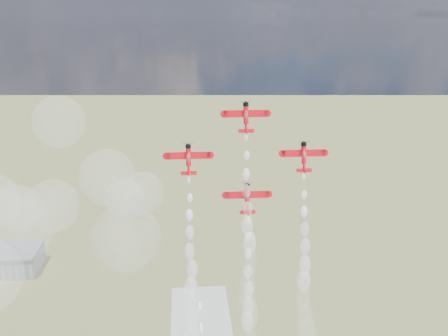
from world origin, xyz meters
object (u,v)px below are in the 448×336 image
object	(u,v)px
plane_lead	(246,117)
plane_right	(304,156)
plane_left	(188,159)
plane_slot	(247,198)

from	to	relation	value
plane_lead	plane_right	distance (m)	18.75
plane_lead	plane_right	world-z (taller)	plane_lead
plane_lead	plane_left	distance (m)	18.75
plane_slot	plane_left	bearing A→B (deg)	171.04
plane_right	plane_slot	size ratio (longest dim) A/B	1.00
plane_right	plane_slot	world-z (taller)	plane_right
plane_right	plane_slot	distance (m)	18.75
plane_lead	plane_left	bearing A→B (deg)	-171.04
plane_right	plane_slot	xyz separation A→B (m)	(-15.36, -2.42, -10.48)
plane_right	plane_left	bearing A→B (deg)	180.00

